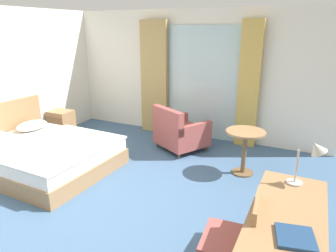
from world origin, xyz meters
name	(u,v)px	position (x,y,z in m)	size (l,w,h in m)	color
ground	(105,204)	(0.00, 0.00, -0.05)	(5.88, 6.48, 0.10)	#426084
wall_back	(192,74)	(0.00, 2.98, 1.25)	(5.48, 0.12, 2.51)	white
balcony_glass_door	(200,83)	(0.20, 2.90, 1.10)	(1.51, 0.02, 2.21)	silver
curtain_panel_left	(154,78)	(-0.78, 2.80, 1.15)	(0.59, 0.10, 2.31)	tan
curtain_panel_right	(249,85)	(1.17, 2.80, 1.15)	(0.38, 0.10, 2.31)	tan
bed	(41,153)	(-1.51, 0.35, 0.25)	(2.14, 1.74, 0.94)	#9E754C
nightstand	(62,123)	(-2.36, 1.67, 0.27)	(0.46, 0.38, 0.53)	#9E754C
writing_desk	(287,222)	(2.21, -0.47, 0.66)	(0.58, 1.39, 0.75)	#9E754C
desk_chair	(239,235)	(1.86, -0.58, 0.49)	(0.49, 0.51, 0.86)	#9E4C47
desk_lamp	(313,153)	(2.33, 0.09, 1.07)	(0.31, 0.19, 0.46)	#B7B2A8
closed_book	(295,237)	(2.29, -0.80, 0.77)	(0.26, 0.27, 0.03)	navy
armchair_by_window	(180,132)	(0.15, 2.04, 0.33)	(1.05, 1.04, 0.82)	#9E4C47
round_cafe_table	(245,143)	(1.43, 1.58, 0.50)	(0.59, 0.59, 0.69)	#9E754C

